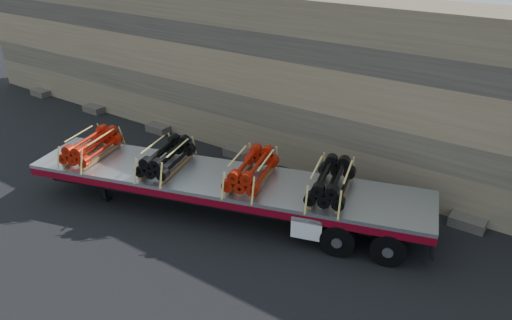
{
  "coord_description": "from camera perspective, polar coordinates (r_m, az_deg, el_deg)",
  "views": [
    {
      "loc": [
        9.44,
        -11.49,
        9.62
      ],
      "look_at": [
        0.0,
        1.88,
        1.74
      ],
      "focal_mm": 35.0,
      "sensor_mm": 36.0,
      "label": 1
    }
  ],
  "objects": [
    {
      "name": "bundle_rear",
      "position": [
        16.51,
        8.6,
        -2.53
      ],
      "size": [
        1.93,
        2.77,
        0.89
      ],
      "primitive_type": null,
      "rotation": [
        0.0,
        0.0,
        0.29
      ],
      "color": "black",
      "rests_on": "trailer"
    },
    {
      "name": "bundle_midrear",
      "position": [
        17.11,
        -0.5,
        -1.18
      ],
      "size": [
        1.92,
        2.76,
        0.89
      ],
      "primitive_type": null,
      "rotation": [
        0.0,
        0.0,
        0.29
      ],
      "color": "#A81908",
      "rests_on": "trailer"
    },
    {
      "name": "trailer",
      "position": [
        17.99,
        -3.63,
        -4.01
      ],
      "size": [
        14.62,
        6.8,
        1.44
      ],
      "primitive_type": null,
      "rotation": [
        0.0,
        0.0,
        0.29
      ],
      "color": "#BABDC3",
      "rests_on": "ground"
    },
    {
      "name": "rock_wall",
      "position": [
        21.22,
        7.29,
        8.73
      ],
      "size": [
        44.0,
        3.0,
        7.0
      ],
      "primitive_type": "cube",
      "color": "#7A6B54",
      "rests_on": "ground"
    },
    {
      "name": "bundle_midfront",
      "position": [
        18.34,
        -10.22,
        0.28
      ],
      "size": [
        1.86,
        2.68,
        0.86
      ],
      "primitive_type": null,
      "rotation": [
        0.0,
        0.0,
        0.29
      ],
      "color": "black",
      "rests_on": "trailer"
    },
    {
      "name": "bundle_front",
      "position": [
        19.97,
        -18.27,
        1.5
      ],
      "size": [
        1.84,
        2.65,
        0.85
      ],
      "primitive_type": null,
      "rotation": [
        0.0,
        0.0,
        0.29
      ],
      "color": "#A81908",
      "rests_on": "trailer"
    },
    {
      "name": "ground",
      "position": [
        17.71,
        -3.54,
        -7.25
      ],
      "size": [
        120.0,
        120.0,
        0.0
      ],
      "primitive_type": "plane",
      "color": "black",
      "rests_on": "ground"
    }
  ]
}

